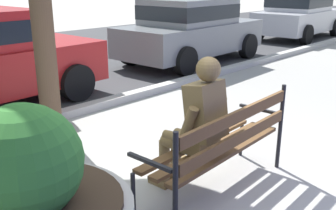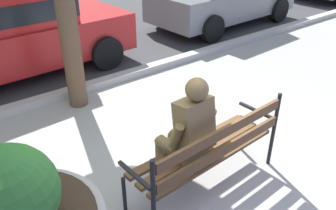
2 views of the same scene
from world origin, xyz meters
name	(u,v)px [view 1 (image 1 of 2)]	position (x,y,z in m)	size (l,w,h in m)	color
ground_plane	(194,198)	(0.00, 0.00, 0.00)	(80.00, 80.00, 0.00)	#9E9B93
curb_stone	(40,120)	(0.00, 2.90, 0.06)	(60.00, 0.20, 0.12)	#B2AFA8
park_bench	(223,142)	(0.26, -0.13, 0.54)	(1.82, 0.61, 0.95)	brown
bronze_statue_seated	(194,128)	(0.08, 0.09, 0.67)	(0.62, 0.78, 1.37)	brown
parked_car_grey	(191,28)	(4.97, 4.30, 0.84)	(4.17, 2.07, 1.56)	slate
parked_car_silver	(299,14)	(10.85, 4.30, 0.84)	(4.17, 2.07, 1.56)	#B7B7BC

